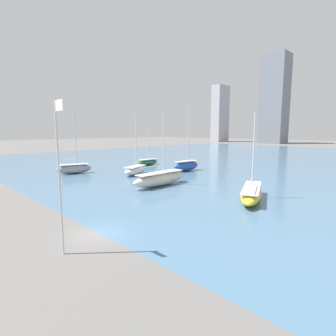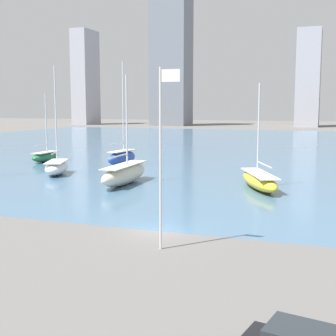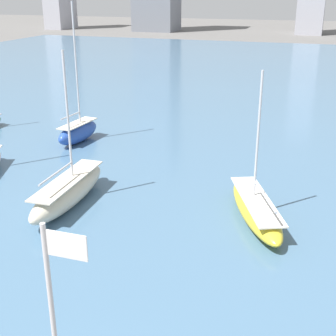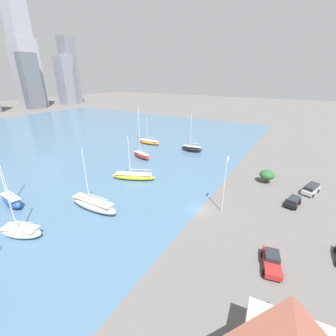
# 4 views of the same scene
# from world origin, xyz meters

# --- Properties ---
(harbor_water) EXTENTS (180.00, 140.00, 0.00)m
(harbor_water) POSITION_xyz_m (0.00, 70.00, 0.00)
(harbor_water) COLOR #476B89
(harbor_water) RESTS_ON ground_plane
(sailboat_yellow) EXTENTS (6.32, 10.57, 10.75)m
(sailboat_yellow) POSITION_xyz_m (4.03, 18.95, 0.87)
(sailboat_yellow) COLOR yellow
(sailboat_yellow) RESTS_ON harbor_water
(sailboat_blue) EXTENTS (2.66, 6.86, 14.68)m
(sailboat_blue) POSITION_xyz_m (-17.23, 31.35, 1.21)
(sailboat_blue) COLOR #284CA8
(sailboat_blue) RESTS_ON harbor_water
(sailboat_cream) EXTENTS (2.73, 10.86, 11.78)m
(sailboat_cream) POSITION_xyz_m (-10.21, 16.92, 1.13)
(sailboat_cream) COLOR beige
(sailboat_cream) RESTS_ON harbor_water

